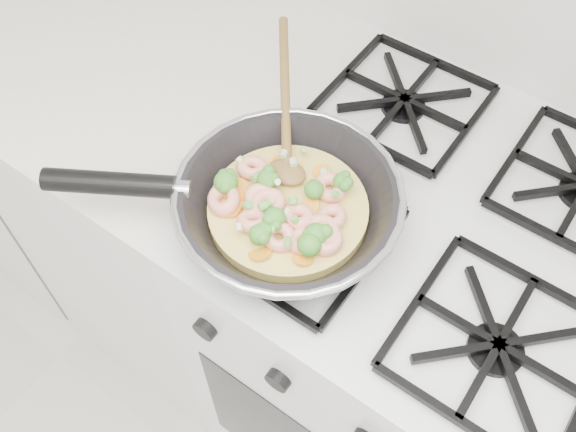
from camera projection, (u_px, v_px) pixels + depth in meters
The scene contains 3 objects.
stove at pixel (398, 340), 1.26m from camera, with size 0.60×0.60×0.92m.
counter_left at pixel (112, 164), 1.53m from camera, with size 1.00×0.60×0.90m.
skillet at pixel (284, 204), 0.84m from camera, with size 0.44×0.44×0.10m.
Camera 1 is at (0.12, 1.15, 1.64)m, focal length 39.23 mm.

